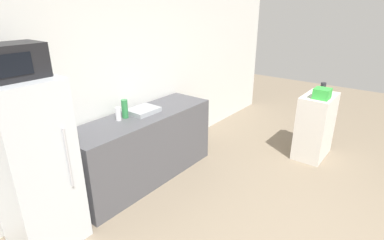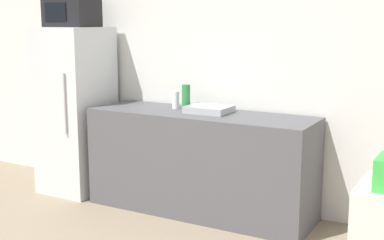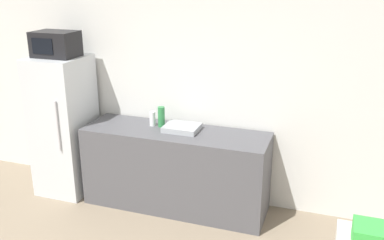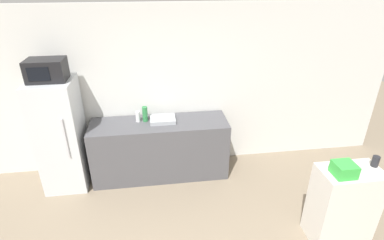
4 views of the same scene
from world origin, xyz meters
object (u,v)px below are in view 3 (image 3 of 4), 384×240
object	(u,v)px
refrigerator	(64,126)
bottle_tall	(161,117)
bottle_short	(152,119)
microwave	(56,44)
basket	(372,237)

from	to	relation	value
refrigerator	bottle_tall	bearing A→B (deg)	6.02
bottle_tall	bottle_short	distance (m)	0.11
microwave	bottle_short	distance (m)	1.38
bottle_tall	bottle_short	bearing A→B (deg)	-177.94
basket	bottle_short	bearing A→B (deg)	142.02
bottle_tall	basket	world-z (taller)	bottle_tall
basket	refrigerator	bearing A→B (deg)	154.16
microwave	refrigerator	bearing A→B (deg)	70.76
bottle_tall	basket	xyz separation A→B (m)	(2.13, -1.75, 0.02)
bottle_short	basket	distance (m)	2.84
bottle_tall	bottle_short	xyz separation A→B (m)	(-0.11, -0.00, -0.03)
bottle_tall	basket	size ratio (longest dim) A/B	1.04
basket	microwave	bearing A→B (deg)	154.18
refrigerator	bottle_tall	size ratio (longest dim) A/B	7.18
refrigerator	microwave	xyz separation A→B (m)	(-0.00, -0.00, 0.98)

